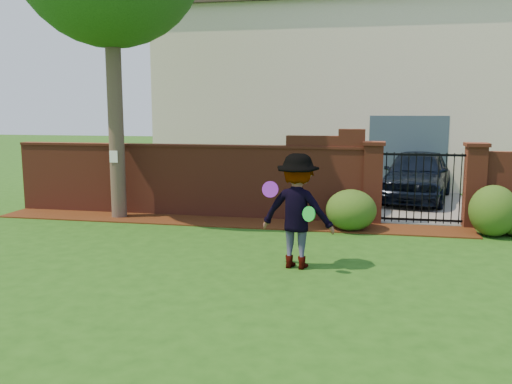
% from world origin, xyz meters
% --- Properties ---
extents(ground, '(80.00, 80.00, 0.01)m').
position_xyz_m(ground, '(0.00, 0.00, -0.01)').
color(ground, '#1F4C13').
rests_on(ground, ground).
extents(mulch_bed, '(11.10, 1.08, 0.03)m').
position_xyz_m(mulch_bed, '(-0.95, 3.34, 0.01)').
color(mulch_bed, '#3A1A0A').
rests_on(mulch_bed, ground).
extents(brick_wall, '(8.70, 0.31, 2.16)m').
position_xyz_m(brick_wall, '(-2.01, 4.00, 0.93)').
color(brick_wall, maroon).
rests_on(brick_wall, ground).
extents(pillar_left, '(0.50, 0.50, 1.88)m').
position_xyz_m(pillar_left, '(2.40, 4.00, 0.96)').
color(pillar_left, maroon).
rests_on(pillar_left, ground).
extents(pillar_right, '(0.50, 0.50, 1.88)m').
position_xyz_m(pillar_right, '(4.60, 4.00, 0.96)').
color(pillar_right, maroon).
rests_on(pillar_right, ground).
extents(iron_gate, '(1.78, 0.03, 1.60)m').
position_xyz_m(iron_gate, '(3.50, 4.00, 0.85)').
color(iron_gate, black).
rests_on(iron_gate, ground).
extents(driveway, '(3.20, 8.00, 0.01)m').
position_xyz_m(driveway, '(3.50, 8.00, 0.01)').
color(driveway, slate).
rests_on(driveway, ground).
extents(house, '(12.40, 6.40, 6.30)m').
position_xyz_m(house, '(1.00, 12.00, 3.16)').
color(house, '#F5E4CD').
rests_on(house, ground).
extents(car, '(2.53, 4.54, 1.46)m').
position_xyz_m(car, '(3.63, 7.30, 0.73)').
color(car, black).
rests_on(car, ground).
extents(paper_notice, '(0.20, 0.01, 0.28)m').
position_xyz_m(paper_notice, '(-3.60, 3.21, 1.50)').
color(paper_notice, white).
rests_on(paper_notice, tree).
extents(shrub_left, '(1.09, 1.09, 0.89)m').
position_xyz_m(shrub_left, '(1.95, 3.12, 0.45)').
color(shrub_left, '#214916').
rests_on(shrub_left, ground).
extents(shrub_middle, '(0.97, 0.97, 1.07)m').
position_xyz_m(shrub_middle, '(4.84, 3.16, 0.53)').
color(shrub_middle, '#214916').
rests_on(shrub_middle, ground).
extents(man, '(1.33, 0.90, 1.90)m').
position_xyz_m(man, '(1.15, 0.12, 0.95)').
color(man, gray).
rests_on(man, ground).
extents(frisbee_purple, '(0.27, 0.08, 0.27)m').
position_xyz_m(frisbee_purple, '(0.72, 0.02, 1.32)').
color(frisbee_purple, purple).
rests_on(frisbee_purple, man).
extents(frisbee_green, '(0.24, 0.18, 0.24)m').
position_xyz_m(frisbee_green, '(1.38, -0.20, 0.98)').
color(frisbee_green, green).
rests_on(frisbee_green, man).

